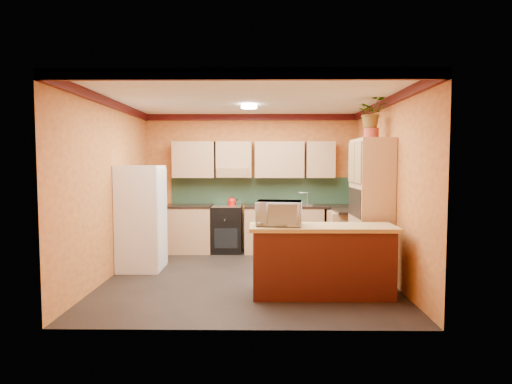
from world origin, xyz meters
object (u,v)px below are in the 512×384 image
at_px(breakfast_bar, 322,263).
at_px(stove, 227,229).
at_px(fridge, 141,218).
at_px(microwave, 279,213).
at_px(base_cabinets_back, 259,230).
at_px(pantry, 371,209).

bearing_deg(breakfast_bar, stove, 118.27).
distance_m(stove, fridge, 1.93).
distance_m(breakfast_bar, microwave, 0.86).
height_order(base_cabinets_back, pantry, pantry).
xyz_separation_m(fridge, pantry, (3.60, -0.44, 0.20)).
bearing_deg(stove, breakfast_bar, -61.73).
relative_size(fridge, pantry, 0.81).
xyz_separation_m(base_cabinets_back, stove, (-0.62, -0.00, 0.02)).
distance_m(base_cabinets_back, breakfast_bar, 2.85).
relative_size(base_cabinets_back, breakfast_bar, 2.03).
bearing_deg(stove, microwave, -71.76).
height_order(fridge, pantry, pantry).
height_order(stove, breakfast_bar, stove).
distance_m(fridge, microwave, 2.57).
xyz_separation_m(fridge, breakfast_bar, (2.75, -1.34, -0.41)).
relative_size(base_cabinets_back, fridge, 2.15).
bearing_deg(microwave, breakfast_bar, 7.40).
distance_m(fridge, breakfast_bar, 3.08).
bearing_deg(breakfast_bar, base_cabinets_back, 107.14).
height_order(fridge, breakfast_bar, fridge).
distance_m(base_cabinets_back, stove, 0.63).
height_order(stove, fridge, fridge).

